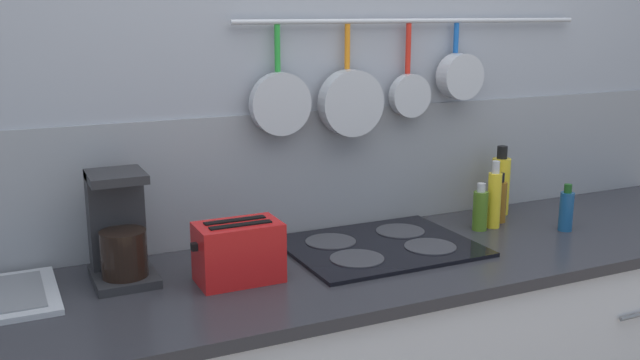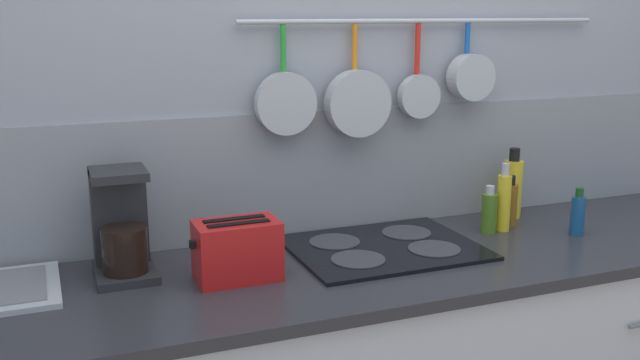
# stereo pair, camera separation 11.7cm
# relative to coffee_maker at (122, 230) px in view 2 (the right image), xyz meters

# --- Properties ---
(wall_back) EXTENTS (7.20, 0.15, 2.60)m
(wall_back) POSITION_rel_coffee_maker_xyz_m (0.76, 0.19, 0.23)
(wall_back) COLOR #999EA8
(wall_back) RESTS_ON ground_plane
(countertop) EXTENTS (2.87, 0.66, 0.03)m
(countertop) POSITION_rel_coffee_maker_xyz_m (0.76, -0.17, -0.14)
(countertop) COLOR #2D2D33
(countertop) RESTS_ON cabinet_base
(coffee_maker) EXTENTS (0.17, 0.21, 0.30)m
(coffee_maker) POSITION_rel_coffee_maker_xyz_m (0.00, 0.00, 0.00)
(coffee_maker) COLOR #262628
(coffee_maker) RESTS_ON countertop
(toaster) EXTENTS (0.25, 0.14, 0.17)m
(toaster) POSITION_rel_coffee_maker_xyz_m (0.29, -0.16, -0.04)
(toaster) COLOR red
(toaster) RESTS_ON countertop
(cooktop) EXTENTS (0.57, 0.45, 0.01)m
(cooktop) POSITION_rel_coffee_maker_xyz_m (0.78, -0.09, -0.12)
(cooktop) COLOR black
(cooktop) RESTS_ON countertop
(bottle_dish_soap) EXTENTS (0.05, 0.05, 0.16)m
(bottle_dish_soap) POSITION_rel_coffee_maker_xyz_m (1.18, -0.06, -0.06)
(bottle_dish_soap) COLOR #4C721E
(bottle_dish_soap) RESTS_ON countertop
(bottle_olive_oil) EXTENTS (0.05, 0.05, 0.23)m
(bottle_olive_oil) POSITION_rel_coffee_maker_xyz_m (1.24, -0.06, -0.02)
(bottle_olive_oil) COLOR yellow
(bottle_olive_oil) RESTS_ON countertop
(bottle_cooking_wine) EXTENTS (0.05, 0.05, 0.18)m
(bottle_cooking_wine) POSITION_rel_coffee_maker_xyz_m (1.30, -0.01, -0.05)
(bottle_cooking_wine) COLOR #8C5919
(bottle_cooking_wine) RESTS_ON countertop
(bottle_vinegar) EXTENTS (0.07, 0.07, 0.25)m
(bottle_vinegar) POSITION_rel_coffee_maker_xyz_m (1.37, 0.07, -0.02)
(bottle_vinegar) COLOR yellow
(bottle_vinegar) RESTS_ON countertop
(bottle_sesame_oil) EXTENTS (0.05, 0.05, 0.16)m
(bottle_sesame_oil) POSITION_rel_coffee_maker_xyz_m (1.44, -0.19, -0.06)
(bottle_sesame_oil) COLOR navy
(bottle_sesame_oil) RESTS_ON countertop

